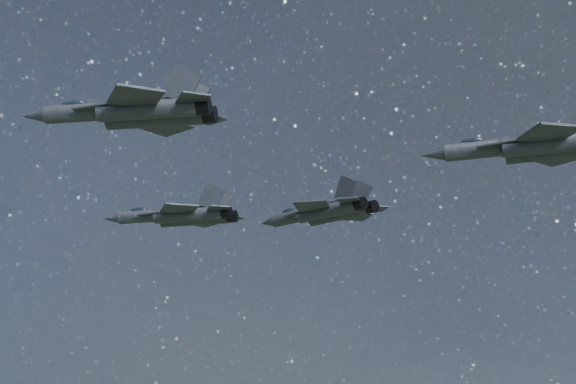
% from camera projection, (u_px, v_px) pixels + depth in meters
% --- Properties ---
extents(jet_lead, '(16.16, 11.11, 4.06)m').
position_uv_depth(jet_lead, '(181.00, 216.00, 95.27)').
color(jet_lead, '#2C2F37').
extents(jet_left, '(19.10, 12.91, 4.81)m').
position_uv_depth(jet_left, '(324.00, 212.00, 109.30)').
color(jet_left, '#2C2F37').
extents(jet_right, '(17.22, 11.59, 4.34)m').
position_uv_depth(jet_right, '(135.00, 112.00, 71.33)').
color(jet_right, '#2C2F37').
extents(jet_slot, '(19.16, 13.37, 4.82)m').
position_uv_depth(jet_slot, '(538.00, 146.00, 81.53)').
color(jet_slot, '#2C2F37').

